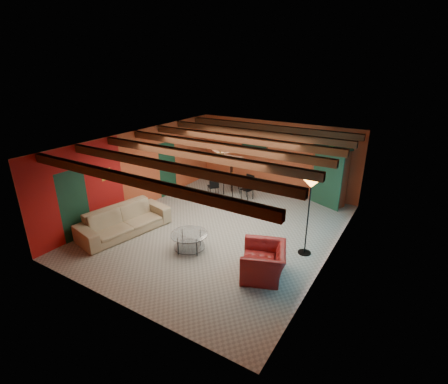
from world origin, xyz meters
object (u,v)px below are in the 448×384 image
Objects in this scene: dining_table at (232,183)px; armoire at (329,176)px; armchair at (264,261)px; vase at (232,169)px; coffee_table at (189,242)px; floor_lamp at (308,218)px; sofa at (124,221)px; potted_plant at (334,141)px.

dining_table is 3.55m from armoire.
vase reaches higher than armchair.
dining_table reaches higher than coffee_table.
dining_table is 8.83× the size of vase.
armchair is 5.73× the size of vase.
coffee_table is at bearing -89.94° from armoire.
coffee_table is 0.47× the size of floor_lamp.
floor_lamp is 10.41× the size of vase.
vase is (0.00, 0.00, 0.57)m from dining_table.
dining_table is at bearing -3.87° from sofa.
armoire is at bearing 157.42° from armchair.
floor_lamp is at bearing 28.77° from coffee_table.
potted_plant reaches higher than armoire.
floor_lamp is at bearing -59.42° from armoire.
sofa is 5.29m from floor_lamp.
armchair is 5.21m from armoire.
dining_table is at bearing 145.21° from floor_lamp.
vase is at bearing 104.67° from coffee_table.
vase is at bearing 145.21° from floor_lamp.
floor_lamp is at bearing -83.05° from potted_plant.
floor_lamp is (3.79, -2.64, 0.59)m from dining_table.
floor_lamp reaches higher than vase.
armoire is at bearing -28.64° from sofa.
dining_table reaches higher than sofa.
sofa is at bearing -106.40° from armoire.
sofa is at bearing -105.27° from vase.
sofa is 13.25× the size of vase.
vase is (-3.27, 4.11, 0.66)m from armchair.
potted_plant reaches higher than coffee_table.
dining_table is 4.66m from floor_lamp.
potted_plant is at bearing 157.42° from armchair.
floor_lamp is at bearing -59.86° from sofa.
coffee_table is at bearing -113.58° from potted_plant.
armchair is at bearing -67.20° from armoire.
potted_plant is (3.34, 1.06, 1.81)m from dining_table.
armchair is at bearing -75.82° from sofa.
armoire is at bearing 96.95° from floor_lamp.
potted_plant is at bearing 17.58° from dining_table.
potted_plant reaches higher than armchair.
armchair is 1.16× the size of coffee_table.
floor_lamp reaches higher than sofa.
armoire is (3.34, 1.06, 0.55)m from dining_table.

